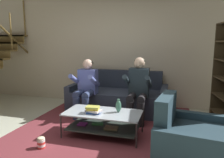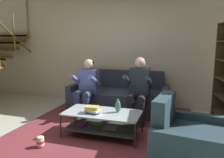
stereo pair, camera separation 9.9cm
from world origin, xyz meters
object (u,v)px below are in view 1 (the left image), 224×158
person_seated_right (138,87)px  armchair (192,143)px  person_seated_left (86,85)px  couch (118,98)px  coffee_table (103,120)px  popcorn_tub (41,143)px  book_stack (93,110)px  vase (118,106)px

person_seated_right → armchair: (0.92, -1.33, -0.40)m
person_seated_left → person_seated_right: person_seated_right is taller
couch → coffee_table: 1.41m
person_seated_right → popcorn_tub: size_ratio=6.95×
armchair → book_stack: bearing=164.8°
coffee_table → popcorn_tub: coffee_table is taller
popcorn_tub → armchair: bearing=5.2°
book_stack → armchair: 1.55m
couch → person_seated_left: (-0.54, -0.57, 0.36)m
coffee_table → armchair: bearing=-20.0°
couch → person_seated_right: bearing=-46.5°
book_stack → armchair: armchair is taller
person_seated_right → popcorn_tub: (-1.15, -1.51, -0.59)m
person_seated_left → book_stack: size_ratio=4.40×
coffee_table → popcorn_tub: (-0.72, -0.68, -0.18)m
person_seated_left → vase: (0.89, -0.75, -0.15)m
person_seated_left → armchair: person_seated_left is taller
person_seated_right → couch: bearing=133.5°
coffee_table → vase: (0.25, 0.07, 0.24)m
couch → person_seated_right: (0.54, -0.57, 0.39)m
armchair → popcorn_tub: (-2.07, -0.19, -0.20)m
person_seated_left → popcorn_tub: 1.61m
book_stack → popcorn_tub: 0.91m
popcorn_tub → book_stack: bearing=45.1°
vase → coffee_table: bearing=-163.1°
person_seated_right → book_stack: person_seated_right is taller
person_seated_right → coffee_table: size_ratio=1.00×
coffee_table → vase: bearing=16.9°
person_seated_right → vase: size_ratio=5.65×
book_stack → popcorn_tub: (-0.59, -0.59, -0.37)m
coffee_table → person_seated_left: bearing=127.8°
person_seated_left → coffee_table: person_seated_left is taller
coffee_table → book_stack: bearing=-145.9°
person_seated_left → popcorn_tub: bearing=-92.9°
person_seated_right → person_seated_left: bearing=-179.7°
armchair → popcorn_tub: armchair is taller
coffee_table → person_seated_right: bearing=62.4°
person_seated_right → armchair: size_ratio=1.20×
book_stack → armchair: bearing=-15.2°
vase → armchair: bearing=-27.1°
person_seated_left → person_seated_right: size_ratio=0.95×
popcorn_tub → vase: bearing=38.0°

